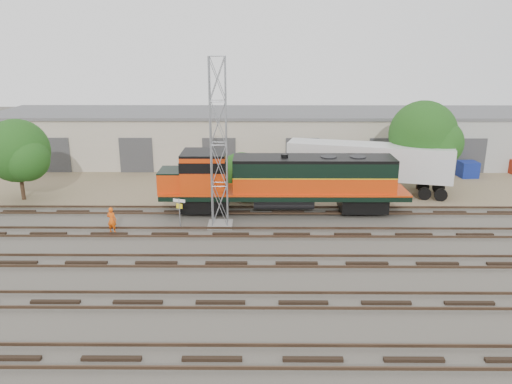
{
  "coord_description": "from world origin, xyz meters",
  "views": [
    {
      "loc": [
        -2.15,
        -29.01,
        12.08
      ],
      "look_at": [
        -2.36,
        4.0,
        2.2
      ],
      "focal_mm": 35.0,
      "sensor_mm": 36.0,
      "label": 1
    }
  ],
  "objects_px": {
    "signal_tower": "(219,147)",
    "worker": "(112,220)",
    "locomotive": "(280,181)",
    "semi_trailer": "(372,162)"
  },
  "relations": [
    {
      "from": "semi_trailer",
      "to": "signal_tower",
      "type": "bearing_deg",
      "value": -131.05
    },
    {
      "from": "locomotive",
      "to": "worker",
      "type": "relative_size",
      "value": 10.26
    },
    {
      "from": "signal_tower",
      "to": "worker",
      "type": "distance_m",
      "value": 8.55
    },
    {
      "from": "signal_tower",
      "to": "worker",
      "type": "bearing_deg",
      "value": -169.76
    },
    {
      "from": "locomotive",
      "to": "worker",
      "type": "bearing_deg",
      "value": -160.02
    },
    {
      "from": "worker",
      "to": "semi_trailer",
      "type": "xyz_separation_m",
      "value": [
        19.12,
        9.49,
        1.7
      ]
    },
    {
      "from": "locomotive",
      "to": "semi_trailer",
      "type": "relative_size",
      "value": 1.33
    },
    {
      "from": "locomotive",
      "to": "signal_tower",
      "type": "bearing_deg",
      "value": -146.02
    },
    {
      "from": "locomotive",
      "to": "semi_trailer",
      "type": "distance_m",
      "value": 9.55
    },
    {
      "from": "locomotive",
      "to": "semi_trailer",
      "type": "height_order",
      "value": "locomotive"
    }
  ]
}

